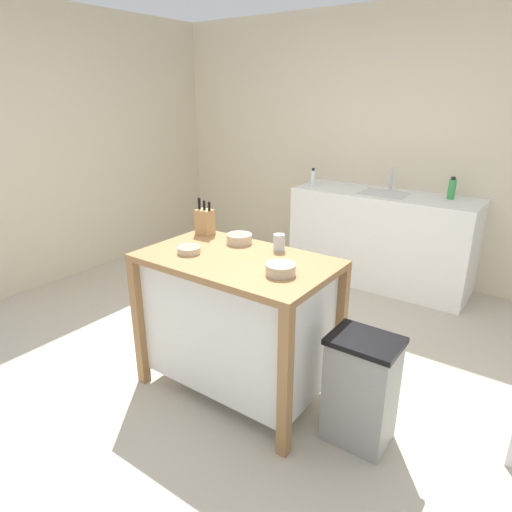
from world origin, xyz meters
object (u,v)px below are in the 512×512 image
(sink_faucet, at_px, (391,179))
(bottle_hand_soap, at_px, (452,189))
(bottle_spray_cleaner, at_px, (313,177))
(knife_block, at_px, (205,221))
(bowl_ceramic_wide, at_px, (239,238))
(kitchen_island, at_px, (237,318))
(drinking_cup, at_px, (279,242))
(bowl_ceramic_small, at_px, (189,250))
(bowl_stoneware_deep, at_px, (281,269))
(trash_bin, at_px, (361,390))

(sink_faucet, relative_size, bottle_hand_soap, 1.11)
(bottle_spray_cleaner, bearing_deg, sink_faucet, 15.14)
(knife_block, height_order, bowl_ceramic_wide, knife_block)
(kitchen_island, xyz_separation_m, bottle_spray_cleaner, (-0.66, 2.12, 0.49))
(drinking_cup, height_order, bottle_spray_cleaner, bottle_spray_cleaner)
(bowl_ceramic_wide, relative_size, drinking_cup, 1.58)
(bowl_ceramic_small, bearing_deg, sink_faucet, 81.45)
(drinking_cup, xyz_separation_m, bottle_hand_soap, (0.52, 2.03, 0.05))
(knife_block, relative_size, bowl_stoneware_deep, 1.53)
(sink_faucet, distance_m, bottle_spray_cleaner, 0.77)
(kitchen_island, bearing_deg, bottle_hand_soap, 74.04)
(kitchen_island, relative_size, sink_faucet, 5.24)
(bowl_stoneware_deep, bearing_deg, knife_block, 159.09)
(drinking_cup, distance_m, bottle_spray_cleaner, 2.03)
(bottle_spray_cleaner, bearing_deg, trash_bin, -54.97)
(bowl_stoneware_deep, bearing_deg, bowl_ceramic_small, -176.56)
(bottle_spray_cleaner, bearing_deg, knife_block, -83.83)
(bottle_spray_cleaner, bearing_deg, drinking_cup, -67.01)
(bottle_spray_cleaner, bearing_deg, bowl_ceramic_wide, -74.96)
(drinking_cup, xyz_separation_m, sink_faucet, (-0.05, 2.07, 0.07))
(trash_bin, height_order, bottle_spray_cleaner, bottle_spray_cleaner)
(sink_faucet, xyz_separation_m, bottle_spray_cleaner, (-0.75, -0.20, -0.03))
(knife_block, distance_m, bowl_stoneware_deep, 0.86)
(sink_faucet, bearing_deg, kitchen_island, -92.14)
(bowl_stoneware_deep, relative_size, bottle_spray_cleaner, 0.91)
(bowl_stoneware_deep, height_order, drinking_cup, drinking_cup)
(bowl_ceramic_small, xyz_separation_m, drinking_cup, (0.41, 0.36, 0.03))
(kitchen_island, height_order, drinking_cup, drinking_cup)
(bottle_hand_soap, bearing_deg, trash_bin, -85.89)
(drinking_cup, xyz_separation_m, bottle_spray_cleaner, (-0.79, 1.87, 0.04))
(bowl_ceramic_wide, bearing_deg, drinking_cup, 5.74)
(drinking_cup, bearing_deg, bowl_stoneware_deep, -55.95)
(sink_faucet, bearing_deg, bottle_hand_soap, -4.31)
(kitchen_island, distance_m, bottle_spray_cleaner, 2.28)
(bowl_stoneware_deep, xyz_separation_m, trash_bin, (0.47, 0.08, -0.61))
(kitchen_island, distance_m, bowl_ceramic_small, 0.51)
(bowl_stoneware_deep, height_order, bowl_ceramic_small, bowl_stoneware_deep)
(trash_bin, relative_size, bottle_hand_soap, 3.17)
(bowl_ceramic_wide, bearing_deg, bowl_stoneware_deep, -30.13)
(bowl_ceramic_wide, relative_size, bottle_hand_soap, 0.81)
(bowl_ceramic_small, bearing_deg, bowl_stoneware_deep, 3.44)
(kitchen_island, bearing_deg, knife_block, 151.97)
(bowl_stoneware_deep, height_order, sink_faucet, sink_faucet)
(kitchen_island, xyz_separation_m, knife_block, (-0.46, 0.24, 0.49))
(knife_block, bearing_deg, bottle_spray_cleaner, 96.17)
(drinking_cup, height_order, trash_bin, drinking_cup)
(bowl_ceramic_wide, bearing_deg, kitchen_island, -56.38)
(trash_bin, distance_m, sink_faucet, 2.52)
(knife_block, xyz_separation_m, bottle_spray_cleaner, (-0.20, 1.88, 0.00))
(knife_block, relative_size, bowl_ceramic_small, 1.78)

